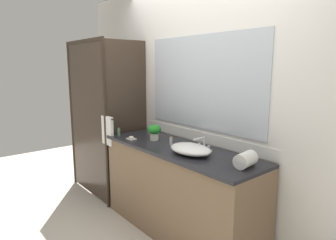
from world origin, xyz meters
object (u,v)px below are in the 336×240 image
sink_basin (191,149)px  amenity_bottle_lotion (171,141)px  rolled_towel_near_edge (246,160)px  faucet (203,146)px  soap_dish (131,138)px  potted_plant (154,131)px  amenity_bottle_body_wash (119,132)px

sink_basin → amenity_bottle_lotion: 0.35m
sink_basin → rolled_towel_near_edge: 0.54m
faucet → amenity_bottle_lotion: faucet is taller
rolled_towel_near_edge → soap_dish: bearing=-171.1°
faucet → potted_plant: potted_plant is taller
rolled_towel_near_edge → sink_basin: bearing=-170.9°
potted_plant → rolled_towel_near_edge: bearing=1.8°
soap_dish → amenity_bottle_lotion: bearing=22.3°
sink_basin → faucet: bearing=90.0°
potted_plant → amenity_bottle_lotion: bearing=2.6°
rolled_towel_near_edge → amenity_bottle_lotion: bearing=-178.5°
potted_plant → rolled_towel_near_edge: (1.14, 0.04, -0.04)m
faucet → amenity_bottle_lotion: size_ratio=2.08×
faucet → amenity_bottle_lotion: (-0.34, -0.10, -0.01)m
potted_plant → rolled_towel_near_edge: potted_plant is taller
faucet → amenity_bottle_lotion: 0.36m
faucet → soap_dish: faucet is taller
potted_plant → amenity_bottle_body_wash: 0.46m
amenity_bottle_body_wash → rolled_towel_near_edge: rolled_towel_near_edge is taller
sink_basin → potted_plant: size_ratio=2.56×
faucet → amenity_bottle_body_wash: (-1.02, -0.30, -0.00)m
sink_basin → amenity_bottle_body_wash: (-1.02, -0.14, -0.00)m
potted_plant → soap_dish: (-0.18, -0.17, -0.08)m
amenity_bottle_lotion → potted_plant: bearing=-177.4°
potted_plant → soap_dish: size_ratio=1.67×
sink_basin → faucet: 0.16m
soap_dish → amenity_bottle_body_wash: size_ratio=1.11×
faucet → soap_dish: (-0.79, -0.28, -0.03)m
amenity_bottle_lotion → rolled_towel_near_edge: rolled_towel_near_edge is taller
potted_plant → amenity_bottle_body_wash: potted_plant is taller
sink_basin → amenity_bottle_lotion: sink_basin is taller
sink_basin → amenity_bottle_lotion: bearing=170.0°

